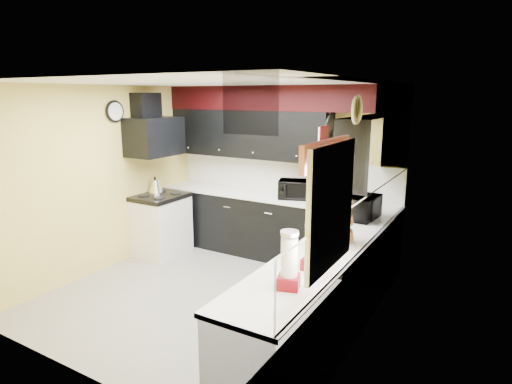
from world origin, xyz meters
TOP-DOWN VIEW (x-y plane):
  - ground at (0.00, 0.00)m, footprint 3.60×3.60m
  - wall_back at (0.00, 1.80)m, footprint 3.60×0.06m
  - wall_right at (1.80, 0.00)m, footprint 0.06×3.60m
  - wall_left at (-1.80, 0.00)m, footprint 0.06×3.60m
  - ceiling at (0.00, 0.00)m, footprint 3.60×3.60m
  - cab_back at (0.00, 1.50)m, footprint 3.60×0.60m
  - cab_right at (1.50, -0.30)m, footprint 0.60×3.00m
  - counter_back at (0.00, 1.50)m, footprint 3.62×0.64m
  - counter_right at (1.50, -0.30)m, footprint 0.64×3.02m
  - splash_back at (0.00, 1.79)m, footprint 3.60×0.02m
  - splash_right at (1.79, 0.00)m, footprint 0.02×3.60m
  - upper_back at (-0.50, 1.62)m, footprint 2.60×0.35m
  - upper_right at (1.62, 0.90)m, footprint 0.35×1.80m
  - soffit_back at (0.00, 1.62)m, footprint 3.60×0.36m
  - soffit_right at (1.62, -0.18)m, footprint 0.36×3.24m
  - stove at (-1.50, 0.75)m, footprint 0.60×0.75m
  - cooktop at (-1.50, 0.75)m, footprint 0.62×0.77m
  - hood at (-1.55, 0.75)m, footprint 0.50×0.78m
  - hood_duct at (-1.68, 0.75)m, footprint 0.24×0.40m
  - window at (1.79, -0.90)m, footprint 0.03×0.86m
  - valance at (1.73, -0.90)m, footprint 0.04×0.88m
  - pan_top at (0.82, 1.55)m, footprint 0.03×0.22m
  - pan_mid at (0.82, 1.42)m, footprint 0.03×0.28m
  - pan_low at (0.82, 1.68)m, footprint 0.03×0.24m
  - cut_board at (0.83, 1.30)m, footprint 0.03×0.26m
  - baskets at (1.52, 0.05)m, footprint 0.27×0.27m
  - clock at (-1.77, 0.25)m, footprint 0.03×0.30m
  - deco_plate at (1.77, -0.35)m, footprint 0.03×0.24m
  - toaster_oven at (0.36, 1.49)m, footprint 0.55×0.50m
  - microwave at (1.48, 0.97)m, footprint 0.36×0.51m
  - utensil_crock at (1.10, 1.47)m, footprint 0.19×0.19m
  - knife_block at (1.10, 1.52)m, footprint 0.11×0.14m
  - kettle at (-1.68, 0.85)m, footprint 0.24×0.24m
  - dispenser_a at (1.56, -0.74)m, footprint 0.13×0.13m
  - dispenser_b at (1.56, -1.15)m, footprint 0.20×0.20m

SIDE VIEW (x-z plane):
  - ground at x=0.00m, z-range 0.00..0.00m
  - stove at x=-1.50m, z-range 0.00..0.86m
  - cab_back at x=0.00m, z-range 0.00..0.90m
  - cab_right at x=1.50m, z-range 0.00..0.90m
  - cooktop at x=-1.50m, z-range 0.86..0.92m
  - counter_back at x=0.00m, z-range 0.90..0.94m
  - counter_right at x=1.50m, z-range 0.90..0.94m
  - kettle at x=-1.68m, z-range 0.92..1.11m
  - utensil_crock at x=1.10m, z-range 0.94..1.12m
  - knife_block at x=1.10m, z-range 0.94..1.15m
  - toaster_oven at x=0.36m, z-range 0.94..1.20m
  - microwave at x=1.48m, z-range 0.94..1.21m
  - dispenser_a at x=1.56m, z-range 0.94..1.29m
  - dispenser_b at x=1.56m, z-range 0.94..1.38m
  - baskets at x=1.52m, z-range 0.93..1.43m
  - splash_back at x=0.00m, z-range 0.94..1.44m
  - splash_right at x=1.79m, z-range 0.94..1.44m
  - wall_back at x=0.00m, z-range 0.00..2.50m
  - wall_right at x=1.80m, z-range 0.00..2.50m
  - wall_left at x=-1.80m, z-range 0.00..2.50m
  - window at x=1.79m, z-range 1.07..2.03m
  - pan_low at x=0.82m, z-range 1.51..1.93m
  - pan_mid at x=0.82m, z-range 1.52..1.98m
  - hood at x=-1.55m, z-range 1.50..2.06m
  - upper_back at x=-0.50m, z-range 1.45..2.15m
  - upper_right at x=1.62m, z-range 1.45..2.15m
  - cut_board at x=0.83m, z-range 1.62..1.98m
  - valance at x=1.73m, z-range 1.85..2.05m
  - pan_top at x=0.82m, z-range 1.80..2.20m
  - clock at x=-1.77m, z-range 2.00..2.30m
  - hood_duct at x=-1.68m, z-range 2.00..2.40m
  - deco_plate at x=1.77m, z-range 2.13..2.37m
  - soffit_back at x=0.00m, z-range 2.15..2.50m
  - soffit_right at x=1.62m, z-range 2.15..2.50m
  - ceiling at x=0.00m, z-range 2.47..2.53m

